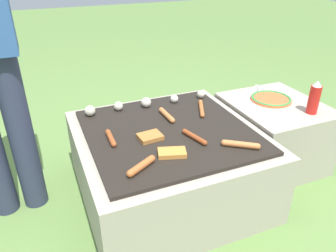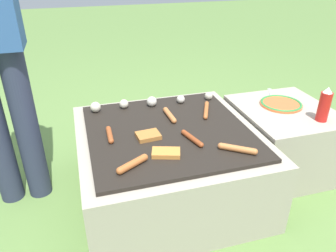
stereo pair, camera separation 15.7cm
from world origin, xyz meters
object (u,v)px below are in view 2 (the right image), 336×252
Objects in this scene: condiment_bottle at (324,105)px; plate_colorful at (281,104)px; sausage_front_center at (192,138)px; fork_utensil at (270,94)px.

plate_colorful is at bearing 111.83° from condiment_bottle.
plate_colorful is 1.28× the size of condiment_bottle.
condiment_bottle reaches higher than plate_colorful.
sausage_front_center reaches higher than fork_utensil.
condiment_bottle is at bearing -68.17° from plate_colorful.
condiment_bottle is (0.09, -0.22, 0.08)m from plate_colorful.
condiment_bottle reaches higher than sausage_front_center.
plate_colorful is 1.34× the size of fork_utensil.
plate_colorful is at bearing 20.28° from sausage_front_center.
fork_utensil is (0.64, 0.38, -0.01)m from sausage_front_center.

